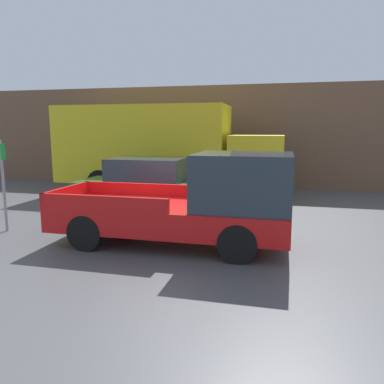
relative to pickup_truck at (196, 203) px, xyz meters
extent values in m
plane|color=#4C4C4F|center=(-1.09, 0.85, -0.97)|extent=(60.00, 60.00, 0.00)
cube|color=brown|center=(-1.09, 8.89, 1.28)|extent=(28.00, 0.15, 4.50)
cube|color=red|center=(-0.61, 0.00, -0.34)|extent=(5.27, 1.99, 0.56)
cube|color=#28333D|center=(1.02, 0.00, 0.53)|extent=(2.00, 1.87, 1.17)
cube|color=red|center=(-1.79, 0.94, 0.10)|extent=(2.90, 0.10, 0.31)
cube|color=red|center=(-1.79, -0.94, 0.10)|extent=(2.90, 0.10, 0.31)
cube|color=red|center=(-3.19, 0.00, 0.10)|extent=(0.10, 1.99, 0.31)
cylinder|color=black|center=(1.02, 0.88, -0.58)|extent=(0.78, 0.26, 0.78)
cylinder|color=black|center=(1.02, -0.88, -0.58)|extent=(0.78, 0.26, 0.78)
cylinder|color=black|center=(-2.24, 0.88, -0.58)|extent=(0.78, 0.26, 0.78)
cylinder|color=black|center=(-2.24, -0.88, -0.58)|extent=(0.78, 0.26, 0.78)
cube|color=#1E592D|center=(-2.44, 3.17, -0.34)|extent=(4.22, 1.86, 0.67)
cube|color=#28333D|center=(-2.31, 3.17, 0.35)|extent=(2.32, 1.63, 0.73)
cylinder|color=black|center=(-1.13, 4.00, -0.63)|extent=(0.69, 0.22, 0.69)
cylinder|color=black|center=(-1.13, 2.34, -0.63)|extent=(0.69, 0.22, 0.69)
cylinder|color=black|center=(-3.75, 4.00, -0.63)|extent=(0.69, 0.22, 0.69)
cylinder|color=black|center=(-3.75, 2.34, -0.63)|extent=(0.69, 0.22, 0.69)
cube|color=gold|center=(0.87, 6.30, 0.46)|extent=(1.95, 2.29, 1.87)
cube|color=gold|center=(-3.65, 6.30, 1.02)|extent=(6.74, 2.41, 3.00)
cylinder|color=black|center=(0.52, 7.37, -0.45)|extent=(1.04, 0.30, 1.04)
cylinder|color=black|center=(0.52, 5.23, -0.45)|extent=(1.04, 0.30, 1.04)
cylinder|color=black|center=(-5.03, 7.37, -0.45)|extent=(1.04, 0.30, 1.04)
cylinder|color=black|center=(-5.03, 5.23, -0.45)|extent=(1.04, 0.30, 1.04)
cylinder|color=gray|center=(-5.02, 0.04, 0.20)|extent=(0.07, 0.07, 2.33)
cube|color=#198C33|center=(-5.02, 0.02, 1.06)|extent=(0.30, 0.02, 0.40)
cube|color=#194CB2|center=(-5.32, 8.56, -0.40)|extent=(0.45, 0.40, 1.13)
camera|label=1|loc=(1.82, -7.90, 1.62)|focal=35.00mm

